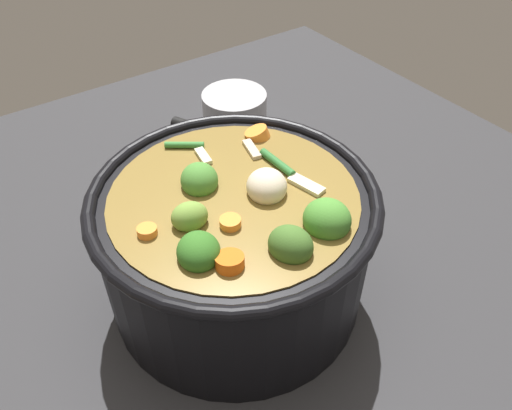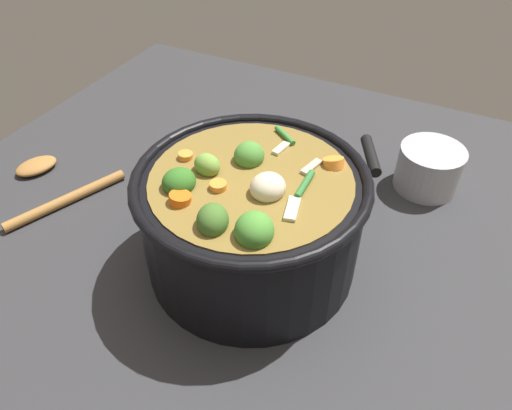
% 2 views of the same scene
% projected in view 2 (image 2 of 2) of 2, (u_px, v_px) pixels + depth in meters
% --- Properties ---
extents(ground_plane, '(1.10, 1.10, 0.00)m').
position_uv_depth(ground_plane, '(252.00, 261.00, 0.68)').
color(ground_plane, '#2D2D30').
extents(cooking_pot, '(0.29, 0.29, 0.17)m').
position_uv_depth(cooking_pot, '(251.00, 219.00, 0.63)').
color(cooking_pot, black).
rests_on(cooking_pot, ground_plane).
extents(wooden_spoon, '(0.19, 0.19, 0.02)m').
position_uv_depth(wooden_spoon, '(50.00, 181.00, 0.80)').
color(wooden_spoon, '#9F6C34').
rests_on(wooden_spoon, ground_plane).
extents(small_saucepan, '(0.14, 0.17, 0.07)m').
position_uv_depth(small_saucepan, '(427.00, 168.00, 0.78)').
color(small_saucepan, '#ADADB2').
rests_on(small_saucepan, ground_plane).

